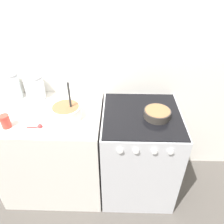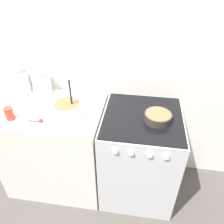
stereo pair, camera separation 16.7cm
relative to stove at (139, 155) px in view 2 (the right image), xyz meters
The scene contains 11 objects.
ground_plane 0.64m from the stove, 136.01° to the right, with size 12.00×12.00×0.00m, color #4C4742.
wall_back 0.90m from the stove, 133.85° to the left, with size 4.76×0.05×2.40m.
countertop_cabinet 0.77m from the stove, behind, with size 0.88×0.64×0.88m.
stove is the anchor object (origin of this frame).
mixing_bowl 0.78m from the stove, behind, with size 0.23×0.23×0.31m.
baking_pan 0.49m from the stove, 18.27° to the right, with size 0.21×0.21×0.06m.
storage_jar_left 1.25m from the stove, 168.64° to the left, with size 0.13×0.13×0.22m.
storage_jar_middle 1.08m from the stove, 166.35° to the left, with size 0.16×0.16×0.21m.
tin_can 1.14m from the stove, 169.39° to the right, with size 0.07×0.07×0.10m.
recipe_page 0.79m from the stove, 167.86° to the right, with size 0.31×0.35×0.01m.
measuring_spoon 0.92m from the stove, 165.79° to the right, with size 0.12×0.04×0.04m.
Camera 2 is at (0.30, -1.07, 1.91)m, focal length 35.00 mm.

